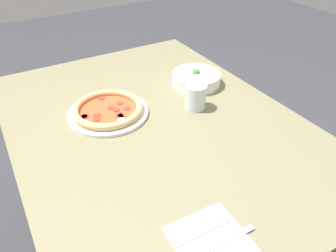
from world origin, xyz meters
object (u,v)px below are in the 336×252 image
knife (213,249)px  fork (204,232)px  pizza (108,110)px  bowl (196,78)px  glass (196,97)px

knife → fork: bearing=80.6°
pizza → knife: size_ratio=1.34×
bowl → knife: (0.68, -0.41, -0.03)m
pizza → fork: bearing=0.3°
pizza → bowl: bearing=93.9°
pizza → bowl: size_ratio=1.44×
pizza → fork: 0.60m
pizza → glass: bearing=68.0°
pizza → bowl: 0.41m
fork → glass: bearing=57.9°
glass → bowl: bearing=144.9°
pizza → bowl: bowl is taller
glass → pizza: bearing=-112.0°
knife → glass: size_ratio=2.32×
fork → glass: (-0.48, 0.30, 0.04)m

